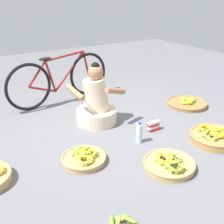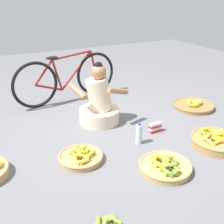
{
  "view_description": "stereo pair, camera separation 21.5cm",
  "coord_description": "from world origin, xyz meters",
  "px_view_note": "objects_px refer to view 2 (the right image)",
  "views": [
    {
      "loc": [
        -1.47,
        -2.6,
        1.6
      ],
      "look_at": [
        0.0,
        -0.2,
        0.35
      ],
      "focal_mm": 44.6,
      "sensor_mm": 36.0,
      "label": 1
    },
    {
      "loc": [
        -1.29,
        -2.7,
        1.6
      ],
      "look_at": [
        0.0,
        -0.2,
        0.35
      ],
      "focal_mm": 44.6,
      "sensor_mm": 36.0,
      "label": 2
    }
  ],
  "objects_px": {
    "vendor_woman_front": "(99,104)",
    "banana_basket_near_vendor": "(216,141)",
    "banana_basket_mid_left": "(81,157)",
    "water_bottle": "(139,134)",
    "banana_basket_near_bicycle": "(194,105)",
    "packet_carton_stack": "(155,127)",
    "bicycle_leaning": "(67,78)",
    "banana_basket_back_left": "(165,166)",
    "loose_bananas_back_right": "(109,224)"
  },
  "relations": [
    {
      "from": "banana_basket_near_bicycle",
      "to": "loose_bananas_back_right",
      "type": "relative_size",
      "value": 2.56
    },
    {
      "from": "banana_basket_near_bicycle",
      "to": "water_bottle",
      "type": "distance_m",
      "value": 1.36
    },
    {
      "from": "banana_basket_near_vendor",
      "to": "water_bottle",
      "type": "height_order",
      "value": "water_bottle"
    },
    {
      "from": "vendor_woman_front",
      "to": "packet_carton_stack",
      "type": "bearing_deg",
      "value": -49.44
    },
    {
      "from": "banana_basket_mid_left",
      "to": "bicycle_leaning",
      "type": "bearing_deg",
      "value": 75.18
    },
    {
      "from": "banana_basket_near_bicycle",
      "to": "packet_carton_stack",
      "type": "xyz_separation_m",
      "value": [
        -0.93,
        -0.36,
        0.02
      ]
    },
    {
      "from": "vendor_woman_front",
      "to": "banana_basket_back_left",
      "type": "height_order",
      "value": "vendor_woman_front"
    },
    {
      "from": "banana_basket_near_vendor",
      "to": "water_bottle",
      "type": "relative_size",
      "value": 2.22
    },
    {
      "from": "vendor_woman_front",
      "to": "loose_bananas_back_right",
      "type": "xyz_separation_m",
      "value": [
        -0.68,
        -1.64,
        -0.22
      ]
    },
    {
      "from": "banana_basket_back_left",
      "to": "water_bottle",
      "type": "relative_size",
      "value": 2.03
    },
    {
      "from": "bicycle_leaning",
      "to": "banana_basket_near_vendor",
      "type": "distance_m",
      "value": 2.32
    },
    {
      "from": "bicycle_leaning",
      "to": "water_bottle",
      "type": "distance_m",
      "value": 1.67
    },
    {
      "from": "loose_bananas_back_right",
      "to": "water_bottle",
      "type": "bearing_deg",
      "value": 47.93
    },
    {
      "from": "packet_carton_stack",
      "to": "loose_bananas_back_right",
      "type": "bearing_deg",
      "value": -137.46
    },
    {
      "from": "water_bottle",
      "to": "vendor_woman_front",
      "type": "bearing_deg",
      "value": 102.78
    },
    {
      "from": "banana_basket_back_left",
      "to": "water_bottle",
      "type": "xyz_separation_m",
      "value": [
        0.05,
        0.55,
        0.07
      ]
    },
    {
      "from": "banana_basket_back_left",
      "to": "loose_bananas_back_right",
      "type": "relative_size",
      "value": 2.22
    },
    {
      "from": "banana_basket_mid_left",
      "to": "packet_carton_stack",
      "type": "height_order",
      "value": "banana_basket_mid_left"
    },
    {
      "from": "banana_basket_mid_left",
      "to": "banana_basket_near_vendor",
      "type": "bearing_deg",
      "value": -15.91
    },
    {
      "from": "banana_basket_mid_left",
      "to": "water_bottle",
      "type": "bearing_deg",
      "value": 1.85
    },
    {
      "from": "vendor_woman_front",
      "to": "banana_basket_near_bicycle",
      "type": "height_order",
      "value": "vendor_woman_front"
    },
    {
      "from": "banana_basket_near_vendor",
      "to": "loose_bananas_back_right",
      "type": "distance_m",
      "value": 1.66
    },
    {
      "from": "packet_carton_stack",
      "to": "vendor_woman_front",
      "type": "bearing_deg",
      "value": 130.56
    },
    {
      "from": "loose_bananas_back_right",
      "to": "packet_carton_stack",
      "type": "xyz_separation_m",
      "value": [
        1.17,
        1.07,
        0.03
      ]
    },
    {
      "from": "banana_basket_near_vendor",
      "to": "banana_basket_mid_left",
      "type": "height_order",
      "value": "banana_basket_near_vendor"
    },
    {
      "from": "bicycle_leaning",
      "to": "banana_basket_mid_left",
      "type": "xyz_separation_m",
      "value": [
        -0.44,
        -1.66,
        -0.31
      ]
    },
    {
      "from": "bicycle_leaning",
      "to": "loose_bananas_back_right",
      "type": "bearing_deg",
      "value": -102.66
    },
    {
      "from": "banana_basket_mid_left",
      "to": "water_bottle",
      "type": "xyz_separation_m",
      "value": [
        0.71,
        0.02,
        0.07
      ]
    },
    {
      "from": "bicycle_leaning",
      "to": "loose_bananas_back_right",
      "type": "height_order",
      "value": "bicycle_leaning"
    },
    {
      "from": "bicycle_leaning",
      "to": "packet_carton_stack",
      "type": "relative_size",
      "value": 9.65
    },
    {
      "from": "water_bottle",
      "to": "packet_carton_stack",
      "type": "height_order",
      "value": "water_bottle"
    },
    {
      "from": "vendor_woman_front",
      "to": "banana_basket_back_left",
      "type": "distance_m",
      "value": 1.28
    },
    {
      "from": "vendor_woman_front",
      "to": "packet_carton_stack",
      "type": "height_order",
      "value": "vendor_woman_front"
    },
    {
      "from": "bicycle_leaning",
      "to": "water_bottle",
      "type": "bearing_deg",
      "value": -80.75
    },
    {
      "from": "vendor_woman_front",
      "to": "loose_bananas_back_right",
      "type": "distance_m",
      "value": 1.79
    },
    {
      "from": "loose_bananas_back_right",
      "to": "packet_carton_stack",
      "type": "height_order",
      "value": "packet_carton_stack"
    },
    {
      "from": "banana_basket_near_bicycle",
      "to": "vendor_woman_front",
      "type": "bearing_deg",
      "value": 171.59
    },
    {
      "from": "vendor_woman_front",
      "to": "banana_basket_mid_left",
      "type": "distance_m",
      "value": 0.94
    },
    {
      "from": "banana_basket_mid_left",
      "to": "loose_bananas_back_right",
      "type": "xyz_separation_m",
      "value": [
        -0.14,
        -0.91,
        -0.01
      ]
    },
    {
      "from": "vendor_woman_front",
      "to": "banana_basket_near_vendor",
      "type": "relative_size",
      "value": 1.43
    },
    {
      "from": "bicycle_leaning",
      "to": "banana_basket_mid_left",
      "type": "relative_size",
      "value": 3.71
    },
    {
      "from": "water_bottle",
      "to": "banana_basket_mid_left",
      "type": "bearing_deg",
      "value": -178.15
    },
    {
      "from": "bicycle_leaning",
      "to": "banana_basket_near_bicycle",
      "type": "distance_m",
      "value": 1.93
    },
    {
      "from": "banana_basket_back_left",
      "to": "loose_bananas_back_right",
      "type": "height_order",
      "value": "banana_basket_back_left"
    },
    {
      "from": "banana_basket_back_left",
      "to": "water_bottle",
      "type": "bearing_deg",
      "value": 85.07
    },
    {
      "from": "banana_basket_near_bicycle",
      "to": "loose_bananas_back_right",
      "type": "xyz_separation_m",
      "value": [
        -2.1,
        -1.43,
        -0.01
      ]
    },
    {
      "from": "vendor_woman_front",
      "to": "water_bottle",
      "type": "relative_size",
      "value": 3.18
    },
    {
      "from": "bicycle_leaning",
      "to": "packet_carton_stack",
      "type": "xyz_separation_m",
      "value": [
        0.59,
        -1.5,
        -0.3
      ]
    },
    {
      "from": "water_bottle",
      "to": "packet_carton_stack",
      "type": "bearing_deg",
      "value": 23.06
    },
    {
      "from": "banana_basket_near_vendor",
      "to": "packet_carton_stack",
      "type": "distance_m",
      "value": 0.71
    }
  ]
}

